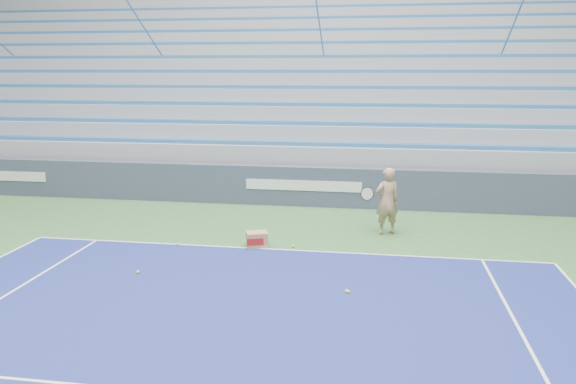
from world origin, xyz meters
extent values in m
cube|color=white|center=(0.00, 11.88, 0.01)|extent=(10.97, 0.05, 0.00)
cube|color=#384155|center=(0.00, 15.88, 0.55)|extent=(30.00, 0.30, 1.10)
cube|color=white|center=(-9.00, 15.72, 0.60)|extent=(2.60, 0.02, 0.28)
cube|color=white|center=(0.00, 15.72, 0.60)|extent=(3.20, 0.02, 0.28)
cube|color=#94979C|center=(0.00, 20.43, 0.55)|extent=(30.00, 8.50, 1.10)
cube|color=#94979C|center=(0.00, 20.43, 1.35)|extent=(30.00, 8.50, 0.50)
cube|color=#2A5F98|center=(0.00, 16.56, 1.66)|extent=(29.60, 0.42, 0.11)
cube|color=#94979C|center=(0.00, 20.86, 1.85)|extent=(30.00, 7.65, 0.50)
cube|color=#2A5F98|center=(0.00, 17.41, 2.16)|extent=(29.60, 0.42, 0.11)
cube|color=#94979C|center=(0.00, 21.28, 2.35)|extent=(30.00, 6.80, 0.50)
cube|color=#2A5F98|center=(0.00, 18.26, 2.66)|extent=(29.60, 0.42, 0.11)
cube|color=#94979C|center=(0.00, 21.71, 2.85)|extent=(30.00, 5.95, 0.50)
cube|color=#2A5F98|center=(0.00, 19.11, 3.16)|extent=(29.60, 0.42, 0.11)
cube|color=#94979C|center=(0.00, 22.13, 3.35)|extent=(30.00, 5.10, 0.50)
cube|color=#2A5F98|center=(0.00, 19.96, 3.66)|extent=(29.60, 0.42, 0.11)
cube|color=#94979C|center=(0.00, 22.56, 3.85)|extent=(30.00, 4.25, 0.50)
cube|color=#2A5F98|center=(0.00, 20.81, 4.15)|extent=(29.60, 0.42, 0.11)
cube|color=#94979C|center=(0.00, 22.98, 4.35)|extent=(30.00, 3.40, 0.50)
cube|color=#2A5F98|center=(0.00, 21.66, 4.65)|extent=(29.60, 0.42, 0.11)
cube|color=#94979C|center=(0.00, 23.41, 4.85)|extent=(30.00, 2.55, 0.50)
cube|color=#2A5F98|center=(0.00, 22.51, 5.15)|extent=(29.60, 0.42, 0.11)
cube|color=#94979C|center=(0.00, 23.84, 5.35)|extent=(30.00, 1.70, 0.50)
cube|color=#2A5F98|center=(0.00, 23.36, 5.65)|extent=(29.60, 0.42, 0.11)
cube|color=#94979C|center=(0.00, 24.26, 5.85)|extent=(30.00, 0.85, 0.50)
cube|color=#2A5F98|center=(0.00, 24.21, 6.15)|extent=(29.60, 0.42, 0.11)
cube|color=#94979C|center=(0.00, 24.98, 3.65)|extent=(31.00, 0.40, 7.30)
cylinder|color=#2D659E|center=(-12.00, 20.43, 4.60)|extent=(0.05, 8.53, 5.04)
cylinder|color=#2D659E|center=(-6.00, 20.43, 4.60)|extent=(0.05, 8.53, 5.04)
cylinder|color=#2D659E|center=(0.00, 20.43, 4.60)|extent=(0.05, 8.53, 5.04)
cylinder|color=#2D659E|center=(6.00, 20.43, 4.60)|extent=(0.05, 8.53, 5.04)
imported|color=tan|center=(2.24, 13.46, 0.78)|extent=(0.67, 0.57, 1.55)
cylinder|color=black|center=(1.89, 13.21, 0.95)|extent=(0.12, 0.27, 0.08)
cylinder|color=beige|center=(1.79, 12.93, 1.05)|extent=(0.29, 0.16, 0.28)
torus|color=black|center=(1.79, 12.93, 1.05)|extent=(0.31, 0.18, 0.30)
cube|color=#AC7E53|center=(-0.50, 12.02, 0.17)|extent=(0.53, 0.46, 0.33)
cube|color=#B21E19|center=(-0.50, 11.85, 0.17)|extent=(0.34, 0.13, 0.15)
sphere|color=#CEE52F|center=(1.54, 9.78, 0.03)|extent=(0.07, 0.07, 0.07)
sphere|color=#CEE52F|center=(-2.22, 11.84, 0.03)|extent=(0.07, 0.07, 0.07)
sphere|color=#CEE52F|center=(-0.65, 12.62, 0.03)|extent=(0.07, 0.07, 0.07)
sphere|color=#CEE52F|center=(1.57, 9.76, 0.03)|extent=(0.07, 0.07, 0.07)
sphere|color=#CEE52F|center=(-2.35, 10.09, 0.03)|extent=(0.07, 0.07, 0.07)
sphere|color=#CEE52F|center=(0.27, 12.09, 0.03)|extent=(0.07, 0.07, 0.07)
camera|label=1|loc=(1.97, 0.78, 3.74)|focal=35.00mm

